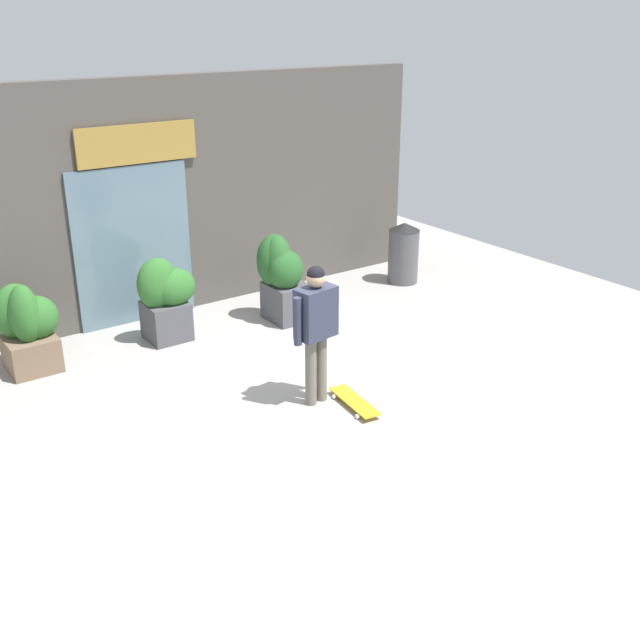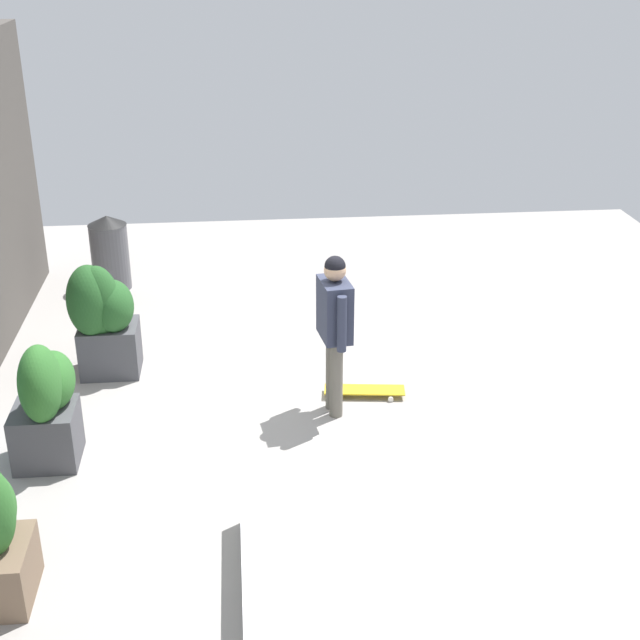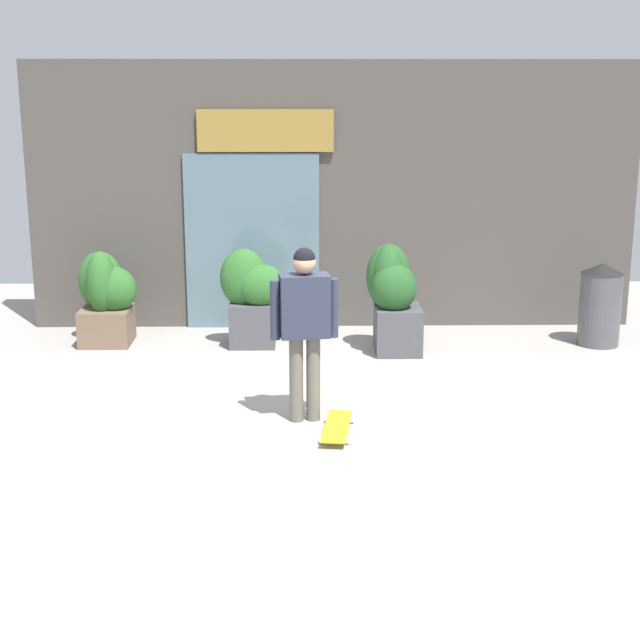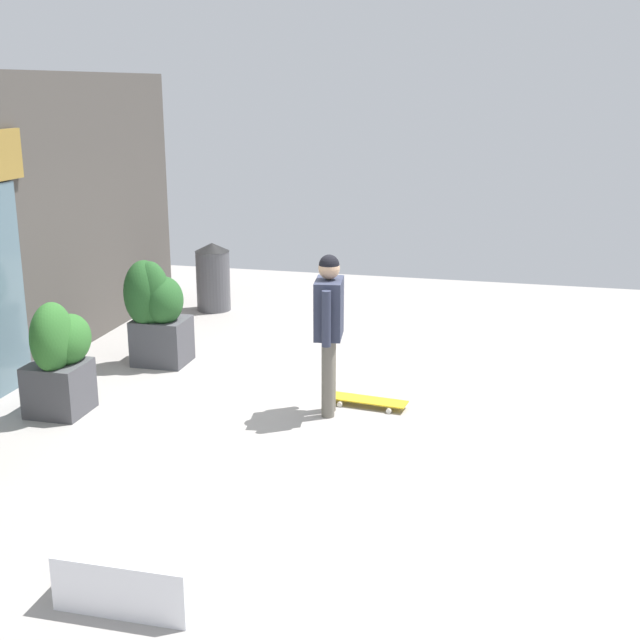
{
  "view_description": "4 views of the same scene",
  "coord_description": "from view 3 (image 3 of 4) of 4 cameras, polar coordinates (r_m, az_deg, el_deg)",
  "views": [
    {
      "loc": [
        -4.81,
        -6.65,
        4.17
      ],
      "look_at": [
        -0.23,
        -0.2,
        0.94
      ],
      "focal_mm": 42.52,
      "sensor_mm": 36.0,
      "label": 1
    },
    {
      "loc": [
        -7.94,
        0.55,
        4.39
      ],
      "look_at": [
        -0.23,
        -0.2,
        0.94
      ],
      "focal_mm": 49.28,
      "sensor_mm": 36.0,
      "label": 2
    },
    {
      "loc": [
        -0.38,
        -8.57,
        3.04
      ],
      "look_at": [
        -0.23,
        -0.2,
        0.94
      ],
      "focal_mm": 52.16,
      "sensor_mm": 36.0,
      "label": 3
    },
    {
      "loc": [
        -8.11,
        -2.12,
        3.22
      ],
      "look_at": [
        -0.23,
        -0.2,
        0.94
      ],
      "focal_mm": 47.04,
      "sensor_mm": 36.0,
      "label": 4
    }
  ],
  "objects": [
    {
      "name": "planter_box_left",
      "position": [
        11.53,
        -13.02,
        1.44
      ],
      "size": [
        0.73,
        0.65,
        1.15
      ],
      "color": "brown",
      "rests_on": "ground_plane"
    },
    {
      "name": "planter_box_mid",
      "position": [
        11.15,
        -4.19,
        1.39
      ],
      "size": [
        0.79,
        0.56,
        1.18
      ],
      "color": "#47474C",
      "rests_on": "ground_plane"
    },
    {
      "name": "snow_ledge",
      "position": [
        9.57,
        -17.23,
        -3.89
      ],
      "size": [
        1.93,
        0.9,
        0.37
      ],
      "primitive_type": "cube",
      "color": "white",
      "rests_on": "ground_plane"
    },
    {
      "name": "skateboarder",
      "position": [
        8.48,
        -0.96,
        0.22
      ],
      "size": [
        0.62,
        0.32,
        1.64
      ],
      "rotation": [
        0.0,
        0.0,
        -1.44
      ],
      "color": "#666056",
      "rests_on": "ground_plane"
    },
    {
      "name": "building_facade",
      "position": [
        11.98,
        0.62,
        7.55
      ],
      "size": [
        7.73,
        0.31,
        3.37
      ],
      "color": "#4C4742",
      "rests_on": "ground_plane"
    },
    {
      "name": "ground_plane",
      "position": [
        9.1,
        1.45,
        -5.41
      ],
      "size": [
        12.0,
        12.0,
        0.0
      ],
      "primitive_type": "plane",
      "color": "#9E9993"
    },
    {
      "name": "skateboard",
      "position": [
        8.44,
        1.04,
        -6.56
      ],
      "size": [
        0.34,
        0.84,
        0.08
      ],
      "rotation": [
        0.0,
        0.0,
        -1.69
      ],
      "color": "gold",
      "rests_on": "ground_plane"
    },
    {
      "name": "planter_box_right",
      "position": [
        10.88,
        4.45,
        1.59
      ],
      "size": [
        0.64,
        0.69,
        1.27
      ],
      "color": "#47474C",
      "rests_on": "ground_plane"
    },
    {
      "name": "trash_bin",
      "position": [
        11.66,
        16.81,
        0.94
      ],
      "size": [
        0.5,
        0.5,
        1.01
      ],
      "color": "#4C4C51",
      "rests_on": "ground_plane"
    }
  ]
}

